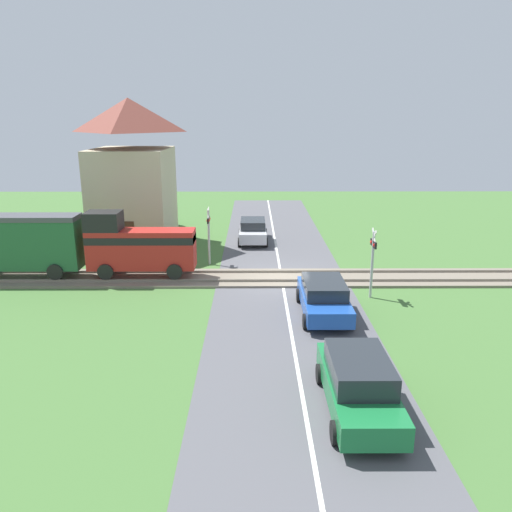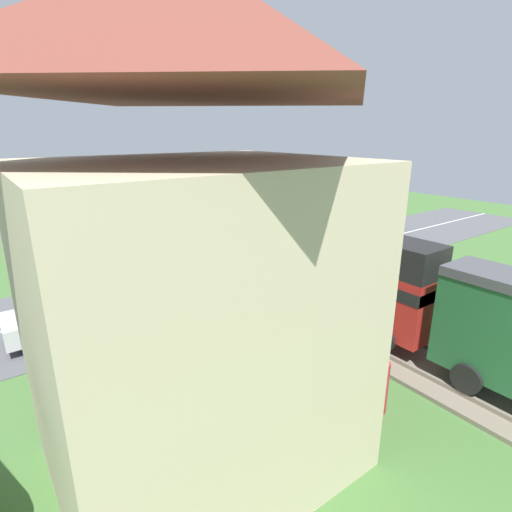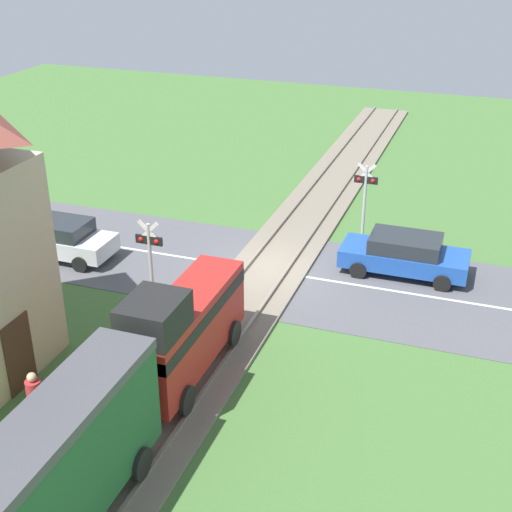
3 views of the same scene
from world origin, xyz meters
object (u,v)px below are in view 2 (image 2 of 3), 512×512
object	(u,v)px
car_far_side	(72,311)
crossing_signal_east_approach	(238,265)
car_near_crossing	(293,237)
crossing_signal_west_approach	(240,212)
car_behind_queue	(372,220)
station_building	(197,257)
pedestrian_by_station	(380,385)

from	to	relation	value
car_far_side	crossing_signal_east_approach	bearing A→B (deg)	154.61
car_near_crossing	crossing_signal_west_approach	size ratio (longest dim) A/B	1.41
car_behind_queue	car_far_side	bearing A→B (deg)	8.57
car_far_side	car_behind_queue	distance (m)	19.33
crossing_signal_west_approach	station_building	bearing A→B (deg)	53.18
car_far_side	crossing_signal_east_approach	xyz separation A→B (m)	(-5.01, 2.38, 1.24)
car_near_crossing	crossing_signal_east_approach	distance (m)	9.01
car_far_side	pedestrian_by_station	bearing A→B (deg)	119.85
car_near_crossing	car_behind_queue	world-z (taller)	car_behind_queue
car_near_crossing	station_building	xyz separation A→B (m)	(11.36, 10.17, 3.57)
car_near_crossing	crossing_signal_west_approach	bearing A→B (deg)	-50.32
car_behind_queue	station_building	bearing A→B (deg)	29.11
car_behind_queue	crossing_signal_east_approach	size ratio (longest dim) A/B	1.43
car_near_crossing	station_building	size ratio (longest dim) A/B	0.50
crossing_signal_east_approach	station_building	xyz separation A→B (m)	(4.15, 4.91, 2.32)
car_far_side	car_behind_queue	xyz separation A→B (m)	(-19.11, -2.88, 0.05)
crossing_signal_west_approach	pedestrian_by_station	bearing A→B (deg)	68.65
car_near_crossing	crossing_signal_east_approach	world-z (taller)	crossing_signal_east_approach
crossing_signal_west_approach	car_far_side	bearing A→B (deg)	27.15
car_near_crossing	pedestrian_by_station	xyz separation A→B (m)	(7.35, 11.37, -0.05)
car_near_crossing	crossing_signal_east_approach	bearing A→B (deg)	36.08
car_near_crossing	station_building	world-z (taller)	station_building
car_near_crossing	pedestrian_by_station	world-z (taller)	pedestrian_by_station
car_near_crossing	car_far_side	bearing A→B (deg)	13.26
car_behind_queue	crossing_signal_east_approach	xyz separation A→B (m)	(14.11, 5.26, 1.19)
station_building	pedestrian_by_station	world-z (taller)	station_building
car_near_crossing	crossing_signal_east_approach	size ratio (longest dim) A/B	1.41
car_near_crossing	car_behind_queue	size ratio (longest dim) A/B	0.99
car_far_side	crossing_signal_east_approach	world-z (taller)	crossing_signal_east_approach
pedestrian_by_station	crossing_signal_west_approach	bearing A→B (deg)	-111.35
car_near_crossing	station_building	bearing A→B (deg)	41.82
crossing_signal_west_approach	car_behind_queue	bearing A→B (deg)	164.99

